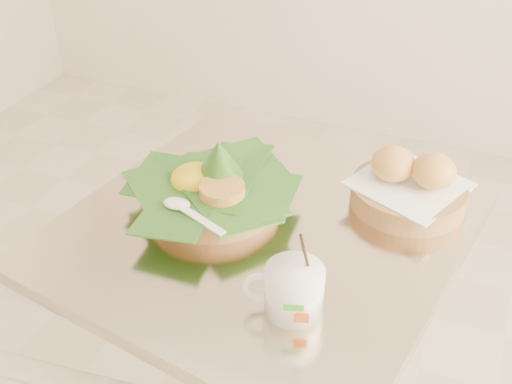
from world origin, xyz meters
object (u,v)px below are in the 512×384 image
at_px(cafe_table, 261,311).
at_px(rice_basket, 212,186).
at_px(coffee_mug, 292,289).
at_px(bread_basket, 409,186).

bearing_deg(cafe_table, rice_basket, 164.62).
height_order(cafe_table, coffee_mug, coffee_mug).
distance_m(cafe_table, rice_basket, 0.29).
relative_size(bread_basket, coffee_mug, 1.51).
distance_m(cafe_table, coffee_mug, 0.35).
height_order(cafe_table, rice_basket, rice_basket).
xyz_separation_m(rice_basket, coffee_mug, (0.24, -0.21, -0.00)).
relative_size(cafe_table, coffee_mug, 4.96).
relative_size(rice_basket, bread_basket, 1.32).
relative_size(cafe_table, bread_basket, 3.28).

